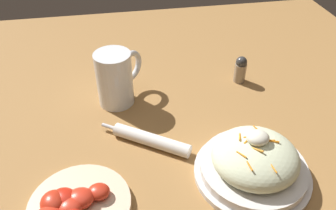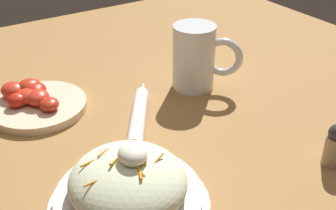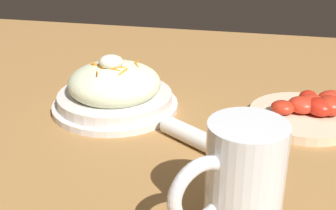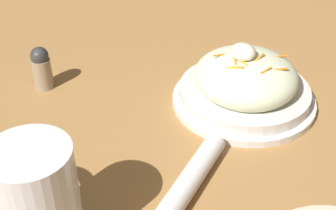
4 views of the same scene
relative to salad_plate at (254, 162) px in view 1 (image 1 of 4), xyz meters
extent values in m
plane|color=#9E703D|center=(-0.12, 0.14, -0.04)|extent=(1.43, 1.43, 0.00)
cylinder|color=silver|center=(0.00, 0.00, -0.03)|extent=(0.23, 0.23, 0.01)
cylinder|color=silver|center=(0.00, 0.00, -0.01)|extent=(0.21, 0.21, 0.02)
ellipsoid|color=beige|center=(0.00, 0.00, 0.01)|extent=(0.17, 0.16, 0.07)
cylinder|color=orange|center=(-0.01, -0.01, 0.05)|extent=(0.02, 0.02, 0.01)
cylinder|color=orange|center=(0.01, -0.05, 0.04)|extent=(0.01, 0.03, 0.00)
cylinder|color=orange|center=(0.01, 0.01, 0.05)|extent=(0.02, 0.02, 0.01)
cylinder|color=orange|center=(-0.03, 0.03, 0.05)|extent=(0.01, 0.02, 0.01)
cylinder|color=orange|center=(0.03, 0.00, 0.05)|extent=(0.02, 0.01, 0.00)
cylinder|color=orange|center=(-0.04, -0.02, 0.05)|extent=(0.01, 0.02, 0.01)
cylinder|color=orange|center=(0.02, 0.04, 0.05)|extent=(0.01, 0.03, 0.01)
cylinder|color=orange|center=(0.03, 0.01, 0.05)|extent=(0.02, 0.01, 0.01)
cylinder|color=orange|center=(-0.02, 0.01, 0.05)|extent=(0.02, 0.01, 0.01)
cylinder|color=orange|center=(-0.03, -0.04, 0.04)|extent=(0.01, 0.02, 0.00)
cylinder|color=orange|center=(0.00, 0.02, 0.05)|extent=(0.03, 0.01, 0.01)
cylinder|color=orange|center=(0.01, 0.01, 0.05)|extent=(0.02, 0.03, 0.00)
ellipsoid|color=white|center=(0.00, 0.01, 0.06)|extent=(0.04, 0.04, 0.02)
cylinder|color=white|center=(-0.25, 0.29, 0.03)|extent=(0.09, 0.09, 0.14)
cylinder|color=orange|center=(-0.25, 0.29, 0.01)|extent=(0.08, 0.08, 0.09)
cylinder|color=white|center=(-0.25, 0.29, 0.06)|extent=(0.08, 0.08, 0.01)
torus|color=white|center=(-0.21, 0.33, 0.04)|extent=(0.07, 0.07, 0.08)
cylinder|color=white|center=(-0.18, 0.12, -0.02)|extent=(0.16, 0.12, 0.03)
cylinder|color=silver|center=(-0.27, 0.18, -0.02)|extent=(0.03, 0.03, 0.01)
cylinder|color=beige|center=(-0.33, -0.02, -0.03)|extent=(0.18, 0.18, 0.02)
ellipsoid|color=red|center=(-0.33, -0.02, -0.01)|extent=(0.05, 0.05, 0.03)
ellipsoid|color=red|center=(-0.36, -0.02, -0.01)|extent=(0.07, 0.07, 0.03)
ellipsoid|color=red|center=(-0.30, -0.01, -0.01)|extent=(0.05, 0.04, 0.02)
ellipsoid|color=red|center=(-0.35, -0.04, -0.01)|extent=(0.07, 0.07, 0.03)
ellipsoid|color=red|center=(-0.35, -0.03, -0.01)|extent=(0.06, 0.06, 0.02)
ellipsoid|color=red|center=(-0.37, -0.02, 0.00)|extent=(0.05, 0.05, 0.03)
cylinder|color=gray|center=(0.09, 0.32, -0.01)|extent=(0.03, 0.03, 0.05)
sphere|color=#333333|center=(0.09, 0.32, 0.02)|extent=(0.03, 0.03, 0.03)
camera|label=1|loc=(-0.24, -0.41, 0.49)|focal=36.34mm
camera|label=2|loc=(0.40, -0.20, 0.40)|focal=45.67mm
camera|label=3|loc=(-0.26, 0.73, 0.32)|focal=48.94mm
camera|label=4|loc=(-0.60, 0.20, 0.39)|focal=49.91mm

